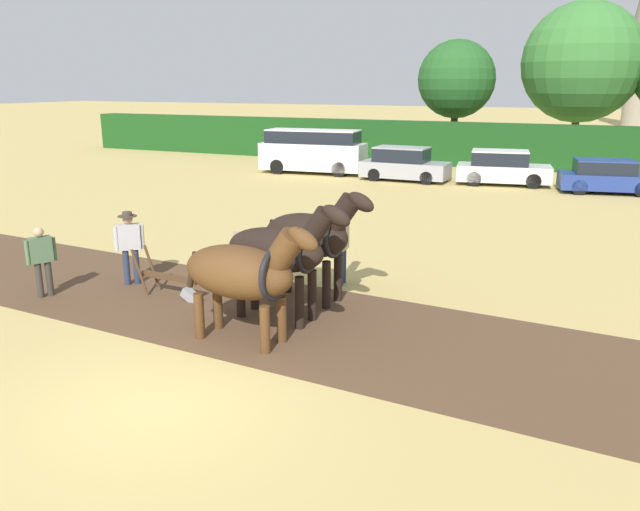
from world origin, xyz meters
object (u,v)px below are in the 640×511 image
object	(u,v)px
parked_car_left	(404,165)
farmer_onlooker_left	(42,257)
plow	(174,284)
draft_horse_trail_left	(311,236)
tree_left	(582,63)
parked_van	(313,151)
draft_horse_lead_left	(244,272)
parked_car_center	(607,177)
farmer_beside_team	(342,244)
draft_horse_lead_right	(280,251)
tree_far_left	(457,79)
farmer_at_plow	(130,242)
parked_car_center_left	(502,168)

from	to	relation	value
parked_car_left	farmer_onlooker_left	bearing A→B (deg)	-95.78
plow	draft_horse_trail_left	bearing A→B (deg)	24.48
tree_left	parked_van	bearing A→B (deg)	-133.40
draft_horse_trail_left	draft_horse_lead_left	bearing A→B (deg)	-90.13
tree_left	parked_car_center	xyz separation A→B (m)	(2.03, -12.81, -5.01)
farmer_beside_team	parked_car_left	bearing A→B (deg)	96.49
draft_horse_trail_left	parked_car_left	size ratio (longest dim) A/B	0.64
draft_horse_lead_right	farmer_onlooker_left	distance (m)	5.46
tree_far_left	farmer_at_plow	world-z (taller)	tree_far_left
plow	farmer_at_plow	xyz separation A→B (m)	(-1.49, 0.38, 0.69)
tree_far_left	farmer_at_plow	size ratio (longest dim) A/B	4.13
tree_far_left	parked_van	size ratio (longest dim) A/B	1.29
tree_left	parked_car_center	size ratio (longest dim) A/B	2.22
tree_far_left	draft_horse_lead_left	world-z (taller)	tree_far_left
plow	farmer_beside_team	world-z (taller)	farmer_beside_team
draft_horse_trail_left	parked_car_center_left	bearing A→B (deg)	89.45
draft_horse_trail_left	tree_far_left	bearing A→B (deg)	100.16
farmer_at_plow	draft_horse_trail_left	bearing A→B (deg)	56.69
draft_horse_lead_left	parked_car_left	world-z (taller)	draft_horse_lead_left
farmer_at_plow	tree_left	bearing A→B (deg)	123.24
parked_car_center	parked_car_center_left	bearing A→B (deg)	163.33
draft_horse_trail_left	parked_van	bearing A→B (deg)	118.27
draft_horse_lead_left	plow	world-z (taller)	draft_horse_lead_left
tree_left	farmer_beside_team	xyz separation A→B (m)	(-3.40, -29.00, -4.74)
farmer_beside_team	farmer_onlooker_left	distance (m)	6.59
plow	farmer_beside_team	distance (m)	3.86
draft_horse_trail_left	parked_car_left	distance (m)	17.68
farmer_at_plow	parked_car_center	size ratio (longest dim) A/B	0.41
tree_left	draft_horse_lead_left	bearing A→B (deg)	-96.43
parked_van	plow	bearing A→B (deg)	-79.51
draft_horse_lead_left	farmer_beside_team	bearing A→B (deg)	88.75
farmer_onlooker_left	parked_van	distance (m)	20.20
farmer_at_plow	parked_van	bearing A→B (deg)	149.66
tree_left	parked_van	world-z (taller)	tree_left
draft_horse_trail_left	farmer_onlooker_left	world-z (taller)	draft_horse_trail_left
tree_left	draft_horse_lead_right	bearing A→B (deg)	-96.54
tree_far_left	draft_horse_lead_right	size ratio (longest dim) A/B	2.54
tree_far_left	plow	size ratio (longest dim) A/B	4.14
tree_left	farmer_onlooker_left	world-z (taller)	tree_left
farmer_beside_team	parked_car_left	size ratio (longest dim) A/B	0.40
draft_horse_lead_left	parked_van	world-z (taller)	draft_horse_lead_left
draft_horse_lead_left	draft_horse_lead_right	world-z (taller)	draft_horse_lead_right
draft_horse_lead_left	parked_car_center_left	distance (m)	20.51
parked_van	farmer_beside_team	bearing A→B (deg)	-68.61
tree_left	draft_horse_trail_left	bearing A→B (deg)	-96.68
parked_car_center	draft_horse_lead_right	bearing A→B (deg)	-117.56
tree_left	draft_horse_lead_right	size ratio (longest dim) A/B	3.30
parked_car_left	farmer_beside_team	bearing A→B (deg)	-77.42
draft_horse_trail_left	parked_car_center	bearing A→B (deg)	75.62
tree_left	parked_car_left	world-z (taller)	tree_left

